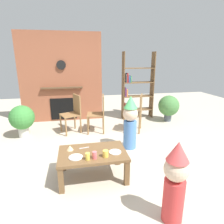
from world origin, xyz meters
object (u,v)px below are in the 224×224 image
at_px(dining_chair_left, 74,111).
at_px(dining_chair_middle, 99,111).
at_px(child_with_cone_hat, 175,181).
at_px(child_in_pink, 130,121).
at_px(bookshelf, 135,89).
at_px(paper_cup_near_right, 88,156).
at_px(coffee_table, 93,156).
at_px(birthday_cake_slice, 70,148).
at_px(paper_plate_rear, 76,157).
at_px(paper_plate_front, 115,152).
at_px(paper_cup_center, 95,155).
at_px(dining_chair_right, 137,111).
at_px(potted_plant_short, 22,118).
at_px(paper_cup_near_left, 106,154).
at_px(potted_plant_tall, 169,106).

distance_m(dining_chair_left, dining_chair_middle, 0.61).
xyz_separation_m(child_with_cone_hat, child_in_pink, (0.04, 1.80, 0.06)).
distance_m(bookshelf, paper_cup_near_right, 3.37).
bearing_deg(coffee_table, bookshelf, 61.08).
xyz_separation_m(paper_cup_near_right, child_in_pink, (0.90, 1.04, 0.10)).
relative_size(birthday_cake_slice, child_in_pink, 0.10).
height_order(paper_plate_rear, dining_chair_middle, dining_chair_middle).
bearing_deg(paper_plate_front, dining_chair_left, 106.29).
distance_m(bookshelf, dining_chair_left, 1.98).
distance_m(paper_cup_center, dining_chair_right, 2.23).
xyz_separation_m(dining_chair_middle, dining_chair_right, (0.89, -0.12, 0.00)).
relative_size(child_in_pink, potted_plant_short, 1.45).
relative_size(dining_chair_middle, dining_chair_right, 1.00).
bearing_deg(potted_plant_short, dining_chair_left, 5.06).
bearing_deg(child_with_cone_hat, paper_cup_center, 5.75).
bearing_deg(bookshelf, dining_chair_left, -155.51).
relative_size(paper_plate_rear, dining_chair_left, 0.21).
distance_m(paper_plate_front, birthday_cake_slice, 0.68).
relative_size(paper_plate_rear, child_in_pink, 0.18).
distance_m(paper_cup_near_right, paper_plate_front, 0.43).
relative_size(paper_cup_near_right, child_with_cone_hat, 0.11).
relative_size(paper_plate_front, potted_plant_short, 0.24).
distance_m(paper_cup_near_left, child_in_pink, 1.20).
relative_size(paper_plate_rear, dining_chair_right, 0.21).
relative_size(child_with_cone_hat, dining_chair_middle, 1.05).
distance_m(paper_cup_near_right, paper_cup_center, 0.10).
bearing_deg(dining_chair_left, paper_cup_near_right, 72.97).
xyz_separation_m(coffee_table, paper_plate_front, (0.32, -0.07, 0.07)).
distance_m(potted_plant_tall, potted_plant_short, 3.76).
bearing_deg(birthday_cake_slice, coffee_table, -22.19).
distance_m(paper_plate_rear, dining_chair_right, 2.33).
height_order(paper_cup_center, potted_plant_tall, potted_plant_tall).
height_order(coffee_table, paper_cup_near_right, paper_cup_near_right).
bearing_deg(dining_chair_right, paper_plate_front, 86.45).
bearing_deg(dining_chair_left, bookshelf, -177.27).
xyz_separation_m(dining_chair_left, dining_chair_middle, (0.60, -0.12, 0.00)).
relative_size(coffee_table, potted_plant_short, 1.35).
bearing_deg(paper_plate_rear, potted_plant_short, 120.63).
bearing_deg(paper_cup_center, potted_plant_tall, 46.18).
height_order(coffee_table, paper_plate_front, paper_plate_front).
distance_m(dining_chair_right, potted_plant_short, 2.63).
distance_m(child_with_cone_hat, dining_chair_middle, 2.80).
height_order(birthday_cake_slice, potted_plant_tall, potted_plant_tall).
relative_size(paper_cup_near_right, paper_plate_rear, 0.52).
relative_size(dining_chair_right, potted_plant_short, 1.24).
relative_size(paper_cup_center, child_in_pink, 0.10).
distance_m(coffee_table, potted_plant_tall, 3.25).
distance_m(coffee_table, paper_cup_near_right, 0.25).
xyz_separation_m(coffee_table, potted_plant_short, (-1.39, 1.83, 0.09)).
relative_size(paper_cup_near_left, dining_chair_middle, 0.11).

